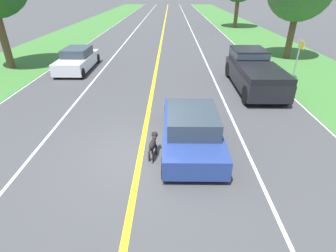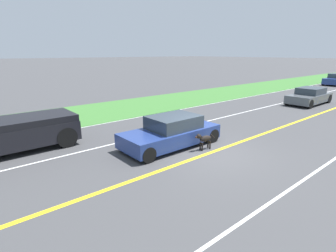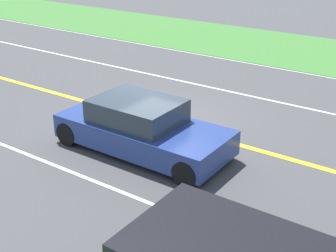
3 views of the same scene
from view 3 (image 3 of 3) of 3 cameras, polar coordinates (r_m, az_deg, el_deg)
ground_plane at (r=13.43m, az=-1.00°, el=0.42°), size 400.00×400.00×0.00m
centre_divider_line at (r=13.43m, az=-1.00°, el=0.43°), size 0.18×160.00×0.01m
lane_edge_line_left at (r=19.20m, az=11.42°, el=7.26°), size 0.14×160.00×0.01m
lane_dash_same_dir at (r=11.08m, az=-11.71°, el=-5.50°), size 0.10×160.00×0.01m
lane_dash_oncoming at (r=16.19m, az=6.29°, el=4.48°), size 0.10×160.00×0.01m
grass_verge_left at (r=21.90m, az=14.71°, el=9.03°), size 6.00×160.00×0.03m
ego_car at (r=11.60m, az=-3.23°, el=-0.23°), size 1.90×4.41×1.33m
dog at (r=12.97m, az=-2.33°, el=1.80°), size 0.30×1.04×0.76m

